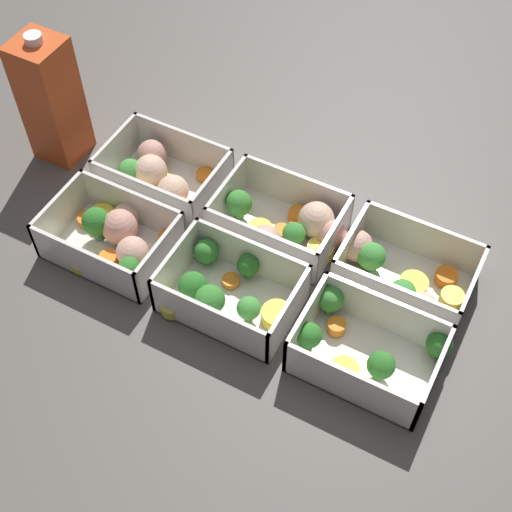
{
  "coord_description": "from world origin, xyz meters",
  "views": [
    {
      "loc": [
        0.26,
        -0.49,
        0.75
      ],
      "look_at": [
        0.0,
        0.0,
        0.02
      ],
      "focal_mm": 50.0,
      "sensor_mm": 36.0,
      "label": 1
    }
  ],
  "objects": [
    {
      "name": "container_near_right",
      "position": [
        0.18,
        -0.06,
        0.02
      ],
      "size": [
        0.17,
        0.12,
        0.06
      ],
      "color": "silver",
      "rests_on": "ground_plane"
    },
    {
      "name": "container_near_center",
      "position": [
        -0.01,
        -0.07,
        0.02
      ],
      "size": [
        0.17,
        0.13,
        0.06
      ],
      "color": "silver",
      "rests_on": "ground_plane"
    },
    {
      "name": "ground_plane",
      "position": [
        0.0,
        0.0,
        0.0
      ],
      "size": [
        4.0,
        4.0,
        0.0
      ],
      "primitive_type": "plane",
      "color": "#56514C"
    },
    {
      "name": "container_far_right",
      "position": [
        0.17,
        0.06,
        0.02
      ],
      "size": [
        0.18,
        0.12,
        0.06
      ],
      "color": "silver",
      "rests_on": "ground_plane"
    },
    {
      "name": "container_far_left",
      "position": [
        -0.19,
        0.06,
        0.02
      ],
      "size": [
        0.16,
        0.12,
        0.06
      ],
      "color": "silver",
      "rests_on": "ground_plane"
    },
    {
      "name": "container_far_center",
      "position": [
        0.01,
        0.06,
        0.02
      ],
      "size": [
        0.18,
        0.13,
        0.06
      ],
      "color": "silver",
      "rests_on": "ground_plane"
    },
    {
      "name": "container_near_left",
      "position": [
        -0.18,
        -0.06,
        0.02
      ],
      "size": [
        0.17,
        0.13,
        0.06
      ],
      "color": "silver",
      "rests_on": "ground_plane"
    },
    {
      "name": "juice_carton",
      "position": [
        -0.36,
        0.06,
        0.1
      ],
      "size": [
        0.07,
        0.07,
        0.2
      ],
      "color": "#D14C1E",
      "rests_on": "ground_plane"
    }
  ]
}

